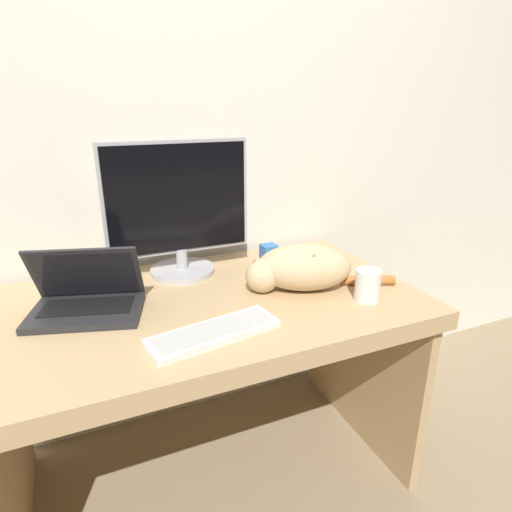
{
  "coord_description": "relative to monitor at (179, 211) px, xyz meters",
  "views": [
    {
      "loc": [
        -0.34,
        -0.8,
        1.31
      ],
      "look_at": [
        0.15,
        0.34,
        0.86
      ],
      "focal_mm": 30.0,
      "sensor_mm": 36.0,
      "label": 1
    }
  ],
  "objects": [
    {
      "name": "monitor",
      "position": [
        0.0,
        0.0,
        0.0
      ],
      "size": [
        0.5,
        0.23,
        0.47
      ],
      "color": "#B2B2B7",
      "rests_on": "desk"
    },
    {
      "name": "desk",
      "position": [
        0.01,
        -0.25,
        -0.39
      ],
      "size": [
        1.34,
        0.76,
        0.72
      ],
      "color": "tan",
      "rests_on": "ground_plane"
    },
    {
      "name": "laptop",
      "position": [
        -0.33,
        -0.19,
        -0.19
      ],
      "size": [
        0.36,
        0.29,
        0.2
      ],
      "rotation": [
        0.0,
        0.0,
        -0.28
      ],
      "color": "#232326",
      "rests_on": "desk"
    },
    {
      "name": "external_keyboard",
      "position": [
        -0.04,
        -0.47,
        -0.22
      ],
      "size": [
        0.37,
        0.17,
        0.02
      ],
      "rotation": [
        0.0,
        0.0,
        0.17
      ],
      "color": "white",
      "rests_on": "desk"
    },
    {
      "name": "cat",
      "position": [
        0.32,
        -0.29,
        -0.15
      ],
      "size": [
        0.5,
        0.28,
        0.15
      ],
      "rotation": [
        0.0,
        0.0,
        -0.4
      ],
      "color": "#D1B284",
      "rests_on": "desk"
    },
    {
      "name": "wall_back",
      "position": [
        0.01,
        0.19,
        0.35
      ],
      "size": [
        6.4,
        0.06,
        2.6
      ],
      "color": "silver",
      "rests_on": "ground_plane"
    },
    {
      "name": "coffee_mug",
      "position": [
        0.48,
        -0.45,
        -0.18
      ],
      "size": [
        0.08,
        0.08,
        0.1
      ],
      "color": "white",
      "rests_on": "desk"
    },
    {
      "name": "small_toy",
      "position": [
        0.35,
        0.0,
        -0.2
      ],
      "size": [
        0.06,
        0.06,
        0.06
      ],
      "color": "#2D6BB7",
      "rests_on": "desk"
    }
  ]
}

